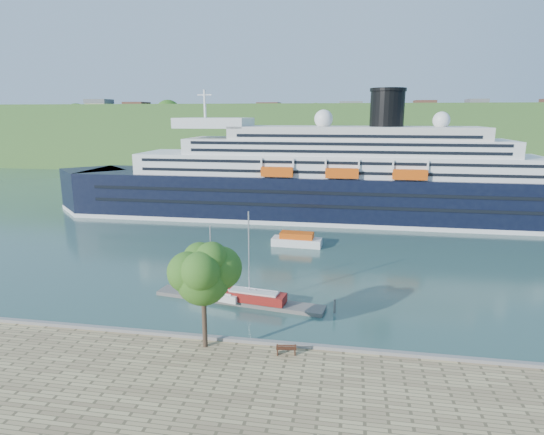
{
  "coord_description": "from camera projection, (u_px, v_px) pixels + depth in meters",
  "views": [
    {
      "loc": [
        10.7,
        -35.48,
        20.41
      ],
      "look_at": [
        -0.65,
        30.0,
        5.27
      ],
      "focal_mm": 30.0,
      "sensor_mm": 36.0,
      "label": 1
    }
  ],
  "objects": [
    {
      "name": "ground",
      "position": [
        222.0,
        349.0,
        40.4
      ],
      "size": [
        400.0,
        400.0,
        0.0
      ],
      "primitive_type": "plane",
      "color": "#2D5149",
      "rests_on": "ground"
    },
    {
      "name": "tender_launch",
      "position": [
        297.0,
        239.0,
        71.92
      ],
      "size": [
        8.07,
        3.19,
        2.19
      ],
      "primitive_type": null,
      "rotation": [
        0.0,
        0.0,
        -0.06
      ],
      "color": "#D54B0C",
      "rests_on": "ground"
    },
    {
      "name": "quay_coping",
      "position": [
        221.0,
        338.0,
        39.95
      ],
      "size": [
        220.0,
        0.5,
        0.3
      ],
      "primitive_type": "cube",
      "color": "slate",
      "rests_on": "promenade"
    },
    {
      "name": "floating_pontoon",
      "position": [
        238.0,
        300.0,
        50.54
      ],
      "size": [
        19.6,
        5.21,
        0.43
      ],
      "primitive_type": null,
      "rotation": [
        0.0,
        0.0,
        -0.15
      ],
      "color": "slate",
      "rests_on": "ground"
    },
    {
      "name": "park_bench",
      "position": [
        286.0,
        348.0,
        37.49
      ],
      "size": [
        1.82,
        0.96,
        1.11
      ],
      "primitive_type": null,
      "rotation": [
        0.0,
        0.0,
        0.15
      ],
      "color": "#401F12",
      "rests_on": "promenade"
    },
    {
      "name": "far_hillside",
      "position": [
        324.0,
        136.0,
        177.04
      ],
      "size": [
        400.0,
        50.0,
        24.0
      ],
      "primitive_type": "cube",
      "color": "#356026",
      "rests_on": "ground"
    },
    {
      "name": "cruise_ship",
      "position": [
        323.0,
        155.0,
        88.87
      ],
      "size": [
        112.52,
        16.95,
        25.25
      ],
      "primitive_type": null,
      "rotation": [
        0.0,
        0.0,
        0.01
      ],
      "color": "black",
      "rests_on": "ground"
    },
    {
      "name": "sailboat_red",
      "position": [
        254.0,
        262.0,
        48.58
      ],
      "size": [
        7.96,
        3.23,
        9.98
      ],
      "primitive_type": null,
      "rotation": [
        0.0,
        0.0,
        -0.14
      ],
      "color": "maroon",
      "rests_on": "ground"
    },
    {
      "name": "sailboat_white_near",
      "position": [
        215.0,
        266.0,
        49.75
      ],
      "size": [
        6.67,
        3.16,
        8.31
      ],
      "primitive_type": null,
      "rotation": [
        0.0,
        0.0,
        -0.22
      ],
      "color": "silver",
      "rests_on": "ground"
    },
    {
      "name": "promenade_tree",
      "position": [
        203.0,
        291.0,
        37.78
      ],
      "size": [
        6.09,
        6.09,
        10.09
      ],
      "primitive_type": null,
      "color": "#245917",
      "rests_on": "promenade"
    }
  ]
}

